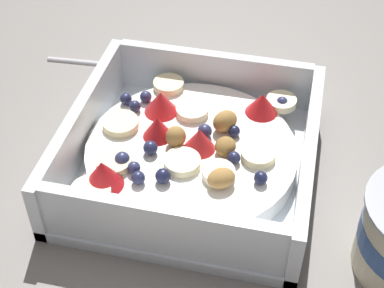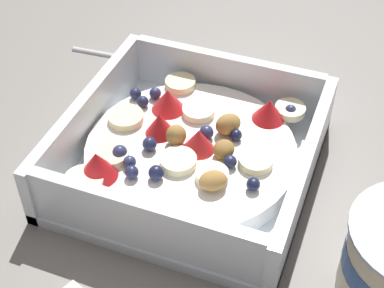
% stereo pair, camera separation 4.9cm
% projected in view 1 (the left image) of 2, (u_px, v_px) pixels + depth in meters
% --- Properties ---
extents(ground_plane, '(2.40, 2.40, 0.00)m').
position_uv_depth(ground_plane, '(206.00, 174.00, 0.51)').
color(ground_plane, gray).
extents(fruit_bowl, '(0.20, 0.20, 0.06)m').
position_uv_depth(fruit_bowl, '(191.00, 152.00, 0.50)').
color(fruit_bowl, white).
rests_on(fruit_bowl, ground).
extents(spoon, '(0.04, 0.17, 0.01)m').
position_uv_depth(spoon, '(158.00, 67.00, 0.62)').
color(spoon, silver).
rests_on(spoon, ground).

